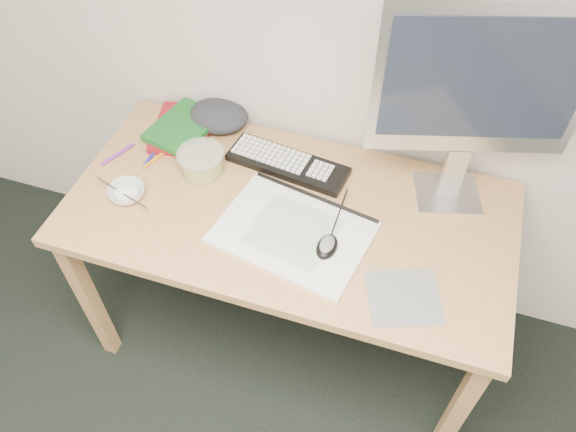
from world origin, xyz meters
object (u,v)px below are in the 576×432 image
at_px(sketchpad, 293,232).
at_px(keyboard, 288,164).
at_px(rice_bowl, 127,193).
at_px(monitor, 481,87).
at_px(desk, 288,227).

xyz_separation_m(sketchpad, keyboard, (-0.10, 0.27, 0.01)).
bearing_deg(keyboard, rice_bowl, -139.55).
distance_m(keyboard, monitor, 0.67).
bearing_deg(monitor, rice_bowl, -177.33).
height_order(desk, rice_bowl, rice_bowl).
bearing_deg(sketchpad, monitor, 46.91).
relative_size(sketchpad, monitor, 0.66).
bearing_deg(sketchpad, desk, 127.11).
height_order(monitor, rice_bowl, monitor).
bearing_deg(desk, rice_bowl, -168.51).
xyz_separation_m(monitor, rice_bowl, (-0.97, -0.33, -0.40)).
bearing_deg(desk, monitor, 25.92).
bearing_deg(rice_bowl, sketchpad, 2.06).
relative_size(desk, rice_bowl, 11.90).
relative_size(sketchpad, keyboard, 1.09).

